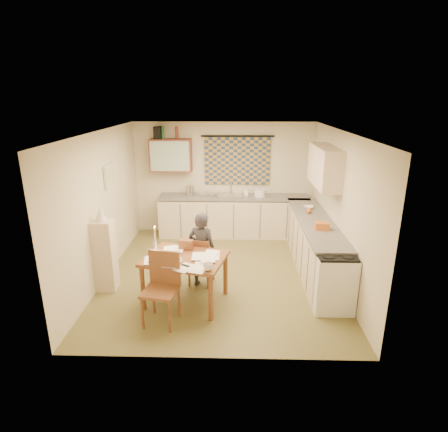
{
  "coord_description": "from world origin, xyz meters",
  "views": [
    {
      "loc": [
        0.22,
        -6.04,
        3.06
      ],
      "look_at": [
        0.06,
        0.2,
        1.03
      ],
      "focal_mm": 30.0,
      "sensor_mm": 36.0,
      "label": 1
    }
  ],
  "objects_px": {
    "person": "(202,250)",
    "shelf_stand": "(105,256)",
    "dining_table": "(186,279)",
    "chair_far": "(201,270)",
    "counter_right": "(314,244)",
    "stove": "(333,281)",
    "counter_back": "(234,216)"
  },
  "relations": [
    {
      "from": "counter_right",
      "to": "person",
      "type": "distance_m",
      "value": 2.14
    },
    {
      "from": "shelf_stand",
      "to": "dining_table",
      "type": "bearing_deg",
      "value": -15.11
    },
    {
      "from": "counter_back",
      "to": "dining_table",
      "type": "relative_size",
      "value": 2.45
    },
    {
      "from": "counter_right",
      "to": "person",
      "type": "xyz_separation_m",
      "value": [
        -1.98,
        -0.78,
        0.19
      ]
    },
    {
      "from": "person",
      "to": "shelf_stand",
      "type": "relative_size",
      "value": 1.09
    },
    {
      "from": "dining_table",
      "to": "person",
      "type": "distance_m",
      "value": 0.61
    },
    {
      "from": "dining_table",
      "to": "shelf_stand",
      "type": "distance_m",
      "value": 1.41
    },
    {
      "from": "chair_far",
      "to": "shelf_stand",
      "type": "height_order",
      "value": "shelf_stand"
    },
    {
      "from": "counter_right",
      "to": "dining_table",
      "type": "bearing_deg",
      "value": -149.62
    },
    {
      "from": "person",
      "to": "shelf_stand",
      "type": "distance_m",
      "value": 1.56
    },
    {
      "from": "stove",
      "to": "shelf_stand",
      "type": "distance_m",
      "value": 3.58
    },
    {
      "from": "counter_back",
      "to": "shelf_stand",
      "type": "height_order",
      "value": "shelf_stand"
    },
    {
      "from": "dining_table",
      "to": "chair_far",
      "type": "distance_m",
      "value": 0.61
    },
    {
      "from": "counter_back",
      "to": "person",
      "type": "relative_size",
      "value": 2.57
    },
    {
      "from": "counter_right",
      "to": "person",
      "type": "relative_size",
      "value": 2.29
    },
    {
      "from": "counter_right",
      "to": "stove",
      "type": "distance_m",
      "value": 1.4
    },
    {
      "from": "counter_back",
      "to": "stove",
      "type": "relative_size",
      "value": 3.71
    },
    {
      "from": "counter_back",
      "to": "counter_right",
      "type": "relative_size",
      "value": 1.12
    },
    {
      "from": "counter_back",
      "to": "person",
      "type": "bearing_deg",
      "value": -102.14
    },
    {
      "from": "counter_right",
      "to": "chair_far",
      "type": "height_order",
      "value": "counter_right"
    },
    {
      "from": "chair_far",
      "to": "shelf_stand",
      "type": "distance_m",
      "value": 1.58
    },
    {
      "from": "counter_right",
      "to": "chair_far",
      "type": "bearing_deg",
      "value": -160.32
    },
    {
      "from": "counter_right",
      "to": "shelf_stand",
      "type": "height_order",
      "value": "shelf_stand"
    },
    {
      "from": "counter_right",
      "to": "shelf_stand",
      "type": "xyz_separation_m",
      "value": [
        -3.54,
        -0.93,
        0.14
      ]
    },
    {
      "from": "stove",
      "to": "shelf_stand",
      "type": "xyz_separation_m",
      "value": [
        -3.54,
        0.48,
        0.15
      ]
    },
    {
      "from": "stove",
      "to": "chair_far",
      "type": "distance_m",
      "value": 2.13
    },
    {
      "from": "counter_back",
      "to": "stove",
      "type": "xyz_separation_m",
      "value": [
        1.47,
        -3.0,
        -0.01
      ]
    },
    {
      "from": "chair_far",
      "to": "shelf_stand",
      "type": "xyz_separation_m",
      "value": [
        -1.53,
        -0.21,
        0.33
      ]
    },
    {
      "from": "stove",
      "to": "person",
      "type": "distance_m",
      "value": 2.09
    },
    {
      "from": "counter_right",
      "to": "dining_table",
      "type": "distance_m",
      "value": 2.55
    },
    {
      "from": "dining_table",
      "to": "shelf_stand",
      "type": "bearing_deg",
      "value": 179.09
    },
    {
      "from": "dining_table",
      "to": "chair_far",
      "type": "bearing_deg",
      "value": 86.01
    }
  ]
}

